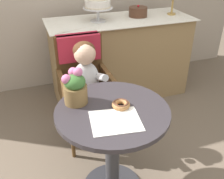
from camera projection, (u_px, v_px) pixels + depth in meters
cafe_table at (112, 136)px, 1.71m from camera, size 0.72×0.72×0.72m
wicker_chair at (83, 74)px, 2.21m from camera, size 0.42×0.45×0.95m
seated_child at (87, 78)px, 2.06m from camera, size 0.27×0.32×0.73m
paper_napkin at (115, 121)px, 1.50m from camera, size 0.32×0.28×0.00m
donut_front at (121, 104)px, 1.62m from camera, size 0.12×0.12×0.04m
flower_vase at (75, 87)px, 1.62m from camera, size 0.16×0.15×0.24m
display_counter at (120, 58)px, 2.96m from camera, size 1.56×0.62×0.90m
tiered_cake_stand at (98, 3)px, 2.57m from camera, size 0.30×0.30×0.28m
round_layer_cake at (138, 12)px, 2.80m from camera, size 0.20×0.20×0.12m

